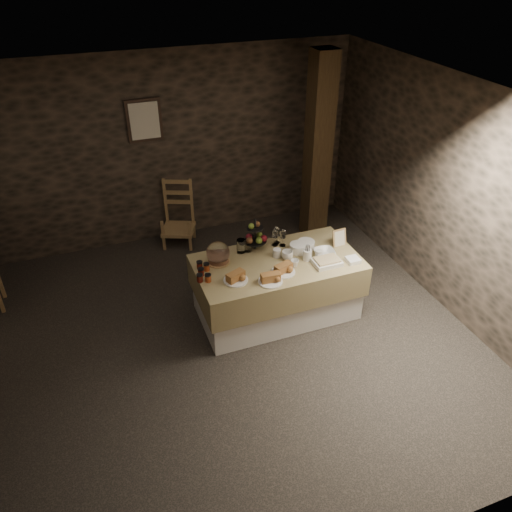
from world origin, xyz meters
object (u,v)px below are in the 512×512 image
object	(u,v)px
buffet_table	(277,284)
chair	(177,216)
fruit_stand	(256,237)
timber_column	(318,150)

from	to	relation	value
buffet_table	chair	world-z (taller)	chair
chair	fruit_stand	world-z (taller)	fruit_stand
chair	timber_column	size ratio (longest dim) A/B	0.28
timber_column	fruit_stand	distance (m)	1.84
buffet_table	timber_column	world-z (taller)	timber_column
timber_column	buffet_table	bearing A→B (deg)	-128.59
buffet_table	timber_column	size ratio (longest dim) A/B	0.70
fruit_stand	timber_column	bearing A→B (deg)	41.32
chair	fruit_stand	distance (m)	1.80
buffet_table	chair	size ratio (longest dim) A/B	2.53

